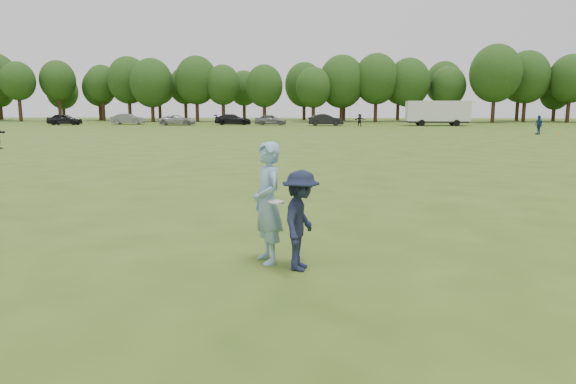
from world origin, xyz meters
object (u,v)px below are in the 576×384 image
Objects in this scene: player_far_d at (360,120)px; car_b at (128,119)px; car_c at (178,120)px; defender at (301,220)px; car_a at (65,119)px; car_f at (326,120)px; field_cone at (559,133)px; thrower at (268,203)px; car_e at (271,120)px; cargo_trailer at (438,112)px; player_far_b at (539,125)px; car_d at (233,120)px.

player_far_d is 31.73m from car_b.
car_c is at bearing 154.92° from player_far_d.
defender is 0.37× the size of car_b.
car_a is 0.98× the size of car_f.
car_f is at bearing 137.85° from player_far_d.
thrower is at bearing -119.03° from field_cone.
car_f reaches higher than car_e.
car_e is (19.87, -0.84, -0.02)m from car_b.
cargo_trailer reaches higher than car_c.
car_b is at bearing 80.30° from car_f.
car_c is at bearing -107.81° from car_b.
cargo_trailer is at bearing -94.42° from car_c.
car_a is at bearing 99.81° from car_b.
field_cone is at bearing -63.59° from player_far_d.
defender is 0.39× the size of car_e.
car_b is at bearing 176.79° from thrower.
player_far_b is at bearing -117.99° from car_b.
player_far_b is 22.59m from player_far_d.
car_c is at bearing 83.82° from car_f.
car_e is at bearing -135.86° from player_far_b.
car_c is 7.34m from car_d.
cargo_trailer reaches higher than car_b.
defender is at bearing -176.13° from car_d.
player_far_d is (5.33, 57.08, -0.25)m from thrower.
car_e is 34.84m from field_cone.
thrower is at bearing -36.44° from player_far_b.
car_e reaches higher than car_c.
field_cone is (34.13, -20.28, -0.57)m from car_d.
player_far_b is at bearing -171.79° from field_cone.
player_far_b is 51.05m from car_b.
car_f is at bearing -95.25° from car_a.
car_f is (7.32, -1.34, 0.03)m from car_e.
car_c is at bearing 96.71° from car_d.
car_b is at bearing 157.37° from field_cone.
car_e is 21.89m from cargo_trailer.
player_far_b is at bearing -75.88° from cargo_trailer.
player_far_d is at bearing 136.46° from field_cone.
car_f is 28.18m from field_cone.
car_b is 0.93× the size of car_c.
field_cone is at bearing 124.54° from thrower.
car_d reaches higher than car_c.
thrower is at bearing -160.96° from car_b.
cargo_trailer reaches higher than defender.
car_e is at bearing -91.52° from car_c.
car_b reaches higher than field_cone.
cargo_trailer reaches higher than car_e.
thrower is 0.46× the size of car_f.
car_b reaches higher than car_d.
player_far_d is at bearing 6.15° from defender.
car_a is 14.87× the size of field_cone.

